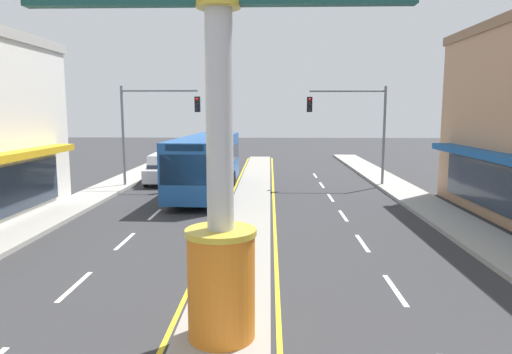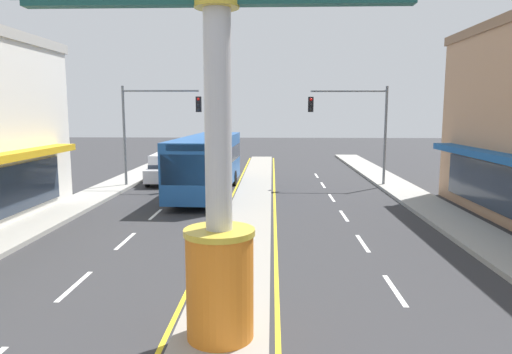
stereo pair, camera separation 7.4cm
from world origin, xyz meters
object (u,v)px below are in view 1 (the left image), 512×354
Objects in this scene: district_sign at (220,143)px; bus_far_right_lane at (206,161)px; traffic_light_right_side at (356,118)px; traffic_light_left_side at (151,118)px; suv_near_right_lane at (164,168)px.

bus_far_right_lane is at bearing 98.69° from district_sign.
traffic_light_right_side is at bearing 16.76° from bus_far_right_lane.
suv_near_right_lane is (0.28, 1.86, -3.26)m from traffic_light_left_side.
traffic_light_right_side is 12.66m from suv_near_right_lane.
traffic_light_right_side is 0.55× the size of bus_far_right_lane.
traffic_light_left_side is 1.32× the size of suv_near_right_lane.
traffic_light_left_side reaches higher than suv_near_right_lane.
bus_far_right_lane reaches higher than suv_near_right_lane.
bus_far_right_lane is at bearing -48.77° from suv_near_right_lane.
bus_far_right_lane is (-8.88, -2.67, -2.38)m from traffic_light_right_side.
district_sign reaches higher than bus_far_right_lane.
bus_far_right_lane is at bearing -163.24° from traffic_light_right_side.
district_sign is 20.21m from traffic_light_left_side.
traffic_light_left_side reaches higher than bus_far_right_lane.
traffic_light_left_side is at bearing 107.96° from district_sign.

